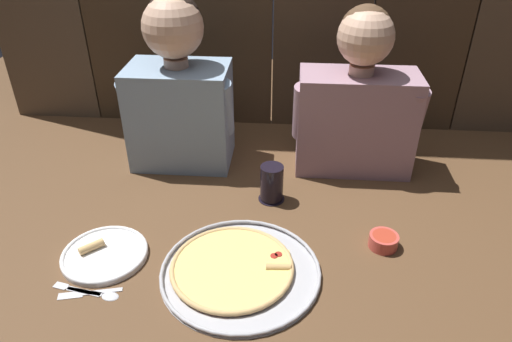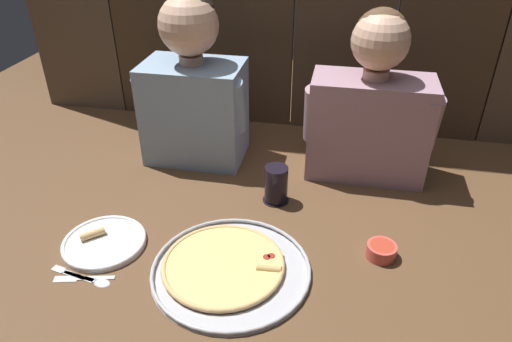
{
  "view_description": "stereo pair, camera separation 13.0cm",
  "coord_description": "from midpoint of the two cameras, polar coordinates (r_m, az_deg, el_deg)",
  "views": [
    {
      "loc": [
        0.08,
        -1.0,
        0.87
      ],
      "look_at": [
        -0.01,
        0.1,
        0.18
      ],
      "focal_mm": 32.76,
      "sensor_mm": 36.0,
      "label": 1
    },
    {
      "loc": [
        0.21,
        -0.98,
        0.87
      ],
      "look_at": [
        -0.01,
        0.1,
        0.18
      ],
      "focal_mm": 32.76,
      "sensor_mm": 36.0,
      "label": 2
    }
  ],
  "objects": [
    {
      "name": "pizza_tray",
      "position": [
        1.24,
        -5.38,
        -11.95
      ],
      "size": [
        0.42,
        0.42,
        0.03
      ],
      "color": "#B2B2B7",
      "rests_on": "ground"
    },
    {
      "name": "drinking_glass",
      "position": [
        1.46,
        -0.6,
        -1.61
      ],
      "size": [
        0.08,
        0.08,
        0.12
      ],
      "color": "black",
      "rests_on": "ground"
    },
    {
      "name": "table_fork",
      "position": [
        1.3,
        -24.06,
        -13.14
      ],
      "size": [
        0.13,
        0.04,
        0.01
      ],
      "color": "silver",
      "rests_on": "ground"
    },
    {
      "name": "dipping_bowl",
      "position": [
        1.33,
        12.63,
        -8.36
      ],
      "size": [
        0.08,
        0.08,
        0.04
      ],
      "color": "#CC4C42",
      "rests_on": "ground"
    },
    {
      "name": "ground_plane",
      "position": [
        1.32,
        -2.76,
        -9.03
      ],
      "size": [
        3.2,
        3.2,
        0.0
      ],
      "primitive_type": "plane",
      "color": "brown"
    },
    {
      "name": "diner_left",
      "position": [
        1.62,
        -11.76,
        9.81
      ],
      "size": [
        0.38,
        0.23,
        0.58
      ],
      "color": "#849EB7",
      "rests_on": "ground"
    },
    {
      "name": "table_spoon",
      "position": [
        1.26,
        -21.26,
        -13.95
      ],
      "size": [
        0.14,
        0.04,
        0.01
      ],
      "color": "silver",
      "rests_on": "ground"
    },
    {
      "name": "diner_right",
      "position": [
        1.58,
        10.03,
        8.47
      ],
      "size": [
        0.42,
        0.19,
        0.56
      ],
      "color": "gray",
      "rests_on": "ground"
    },
    {
      "name": "table_knife",
      "position": [
        1.28,
        -22.51,
        -13.7
      ],
      "size": [
        0.15,
        0.05,
        0.01
      ],
      "color": "silver",
      "rests_on": "ground"
    },
    {
      "name": "dinner_plate",
      "position": [
        1.36,
        -20.69,
        -9.56
      ],
      "size": [
        0.23,
        0.23,
        0.03
      ],
      "color": "white",
      "rests_on": "ground"
    }
  ]
}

